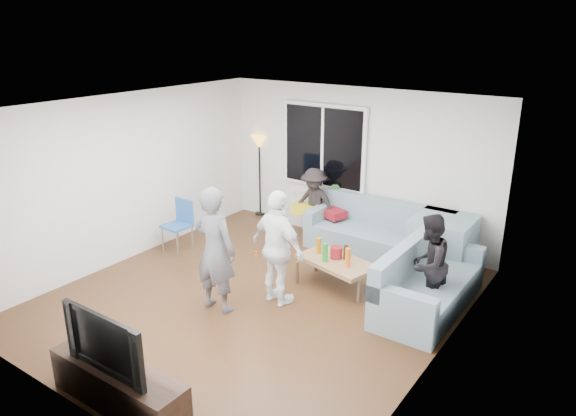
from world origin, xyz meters
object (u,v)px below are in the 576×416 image
Objects in this scene: player_left at (215,250)px; tv_console at (119,386)px; spectator_right at (428,264)px; television at (113,339)px; sofa_right_section at (430,278)px; player_right at (278,248)px; sofa_back_section at (377,230)px; coffee_table at (336,273)px; side_chair at (177,227)px; floor_lamp at (260,176)px; spectator_back at (314,204)px.

tv_console is (0.50, -1.97, -0.62)m from player_left.
spectator_right is 1.24× the size of television.
spectator_right is 3.91m from tv_console.
player_right is at bearing 120.74° from sofa_right_section.
player_left is 0.82m from player_right.
sofa_right_section reaches higher than tv_console.
sofa_back_section and sofa_right_section have the same top height.
sofa_back_section reaches higher than coffee_table.
side_chair is at bearing 1.60° from player_right.
player_left is at bearing 104.20° from television.
player_left is at bearing 125.47° from sofa_right_section.
television is (-0.43, -4.77, 0.32)m from sofa_back_section.
television is (-1.77, -3.46, 0.08)m from spectator_right.
television is at bearing -97.63° from coffee_table.
floor_lamp is (-2.73, 0.45, 0.36)m from sofa_back_section.
floor_lamp is at bearing -64.12° from player_left.
side_chair is 0.54× the size of tv_console.
spectator_right is (1.31, 0.04, 0.47)m from coffee_table.
spectator_right is (0.00, -0.12, 0.24)m from sofa_right_section.
sofa_right_section is 0.27m from spectator_right.
coffee_table is 1.02× the size of television.
tv_console is (2.30, -3.01, -0.21)m from side_chair.
spectator_right is at bearing 62.96° from tv_console.
floor_lamp is 5.74m from tv_console.
player_left is (-2.27, -1.61, 0.41)m from sofa_right_section.
television is at bearing -48.40° from side_chair.
sofa_back_section is 2.98m from player_left.
coffee_table is at bearing -88.87° from sofa_back_section.
sofa_back_section is at bearing -128.30° from spectator_right.
player_left reaches higher than player_right.
floor_lamp is at bearing 163.50° from spectator_back.
player_left is 1.05× the size of tv_console.
player_left is 2.85m from spectator_back.
sofa_right_section is 1.34m from coffee_table.
player_right is 1.26× the size of spectator_back.
floor_lamp is 1.00× the size of player_right.
sofa_back_section is at bearing -87.53° from player_right.
spectator_back is (-0.30, 2.83, -0.21)m from player_left.
spectator_right is at bearing -140.33° from player_right.
television is at bearing -95.17° from sofa_back_section.
player_right reaches higher than sofa_back_section.
sofa_back_section is 2.26m from player_right.
spectator_right is at bearing 10.53° from side_chair.
tv_console is at bearing -97.63° from coffee_table.
player_right is at bearing -99.66° from sofa_back_section.
spectator_back reaches higher than tv_console.
floor_lamp reaches higher than television.
television is (2.30, -5.22, -0.03)m from floor_lamp.
player_left is 1.26× the size of spectator_right.
side_chair is at bearing -147.22° from sofa_back_section.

